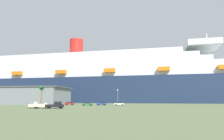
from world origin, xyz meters
The scene contains 11 objects.
ground_plane centered at (0.00, 30.00, 0.00)m, with size 600.00×600.00×0.00m, color #66754C.
cruise_ship centered at (4.06, 78.40, 16.84)m, with size 259.88×54.12×55.94m.
terminal_building centered at (-48.03, 27.47, 4.91)m, with size 60.86×28.42×9.77m.
pickup_truck centered at (-2.82, -23.46, 1.04)m, with size 5.82×2.86×2.20m.
small_boat_on_trailer centered at (-7.86, -24.13, 0.96)m, with size 7.57×2.81×2.15m.
palm_tree centered at (-17.24, -3.43, 6.80)m, with size 3.06×3.10×8.45m.
street_lamp centered at (15.27, -3.56, 4.59)m, with size 0.56×0.56×6.90m.
parked_car_white_van centered at (14.44, 11.84, 0.83)m, with size 4.76×2.27×1.58m.
parked_car_blue_suv centered at (5.76, 12.80, 0.83)m, with size 4.66×2.43×1.58m.
parked_car_red_hatchback centered at (-11.00, 14.66, 0.83)m, with size 4.74×2.46×1.58m.
parked_car_green_wagon centered at (0.55, 5.24, 0.83)m, with size 4.79×2.35×1.58m.
Camera 1 is at (24.31, -90.67, 3.10)m, focal length 34.56 mm.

